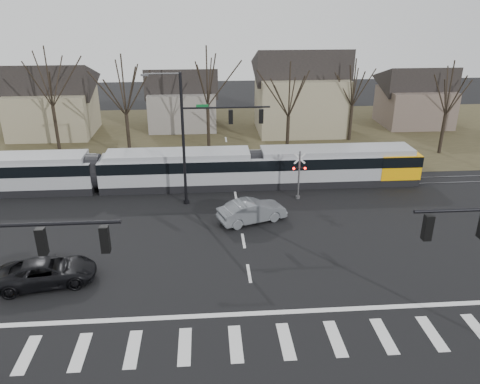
{
  "coord_description": "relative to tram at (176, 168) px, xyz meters",
  "views": [
    {
      "loc": [
        -2.34,
        -21.54,
        15.19
      ],
      "look_at": [
        0.0,
        9.0,
        2.3
      ],
      "focal_mm": 35.0,
      "sensor_mm": 36.0,
      "label": 1
    }
  ],
  "objects": [
    {
      "name": "tree_row",
      "position": [
        6.87,
        10.0,
        3.28
      ],
      "size": [
        59.2,
        7.2,
        10.0
      ],
      "color": "black",
      "rests_on": "ground"
    },
    {
      "name": "signal_pole_far",
      "position": [
        2.46,
        -3.5,
        3.97
      ],
      "size": [
        9.28,
        0.44,
        10.2
      ],
      "color": "black",
      "rests_on": "ground"
    },
    {
      "name": "crosswalk",
      "position": [
        4.87,
        -20.0,
        -1.72
      ],
      "size": [
        27.0,
        2.6,
        0.01
      ],
      "color": "silver",
      "rests_on": "ground"
    },
    {
      "name": "suv",
      "position": [
        -6.64,
        -14.12,
        -0.98
      ],
      "size": [
        4.32,
        6.19,
        1.48
      ],
      "primitive_type": "imported",
      "rotation": [
        0.0,
        0.0,
        1.75
      ],
      "color": "black",
      "rests_on": "ground"
    },
    {
      "name": "grass_verge",
      "position": [
        4.87,
        16.0,
        -1.72
      ],
      "size": [
        140.0,
        28.0,
        0.01
      ],
      "primitive_type": "cube",
      "color": "#38331E",
      "rests_on": "ground"
    },
    {
      "name": "lane_dashes",
      "position": [
        4.87,
        -0.0,
        -1.72
      ],
      "size": [
        0.18,
        30.0,
        0.01
      ],
      "color": "silver",
      "rests_on": "ground"
    },
    {
      "name": "rail_crossing_signal",
      "position": [
        9.87,
        -3.21,
        0.16
      ],
      "size": [
        1.08,
        0.36,
        4.0
      ],
      "color": "#59595B",
      "rests_on": "ground"
    },
    {
      "name": "ground",
      "position": [
        4.87,
        -16.0,
        -1.72
      ],
      "size": [
        140.0,
        140.0,
        0.0
      ],
      "primitive_type": "plane",
      "color": "black"
    },
    {
      "name": "stop_line",
      "position": [
        4.87,
        -17.8,
        -1.72
      ],
      "size": [
        28.0,
        0.35,
        0.01
      ],
      "primitive_type": "cube",
      "color": "silver",
      "rests_on": "ground"
    },
    {
      "name": "house_d",
      "position": [
        28.87,
        19.0,
        2.24
      ],
      "size": [
        8.64,
        7.56,
        7.65
      ],
      "color": "brown",
      "rests_on": "ground"
    },
    {
      "name": "sedan",
      "position": [
        5.73,
        -7.1,
        -0.9
      ],
      "size": [
        4.94,
        6.1,
        1.64
      ],
      "primitive_type": "imported",
      "rotation": [
        0.0,
        0.0,
        1.92
      ],
      "color": "slate",
      "rests_on": "ground"
    },
    {
      "name": "house_a",
      "position": [
        -15.13,
        18.0,
        2.74
      ],
      "size": [
        9.72,
        8.64,
        8.6
      ],
      "color": "gray",
      "rests_on": "ground"
    },
    {
      "name": "house_b",
      "position": [
        -0.13,
        20.0,
        2.24
      ],
      "size": [
        8.64,
        7.56,
        7.65
      ],
      "color": "slate",
      "rests_on": "ground"
    },
    {
      "name": "tram",
      "position": [
        0.0,
        0.0,
        0.0
      ],
      "size": [
        41.76,
        3.1,
        3.17
      ],
      "color": "gray",
      "rests_on": "ground"
    },
    {
      "name": "house_c",
      "position": [
        13.87,
        17.0,
        3.51
      ],
      "size": [
        10.8,
        8.64,
        10.1
      ],
      "color": "gray",
      "rests_on": "ground"
    },
    {
      "name": "rail_pair",
      "position": [
        4.87,
        -0.2,
        -1.69
      ],
      "size": [
        90.0,
        1.52,
        0.06
      ],
      "color": "#59595E",
      "rests_on": "ground"
    }
  ]
}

